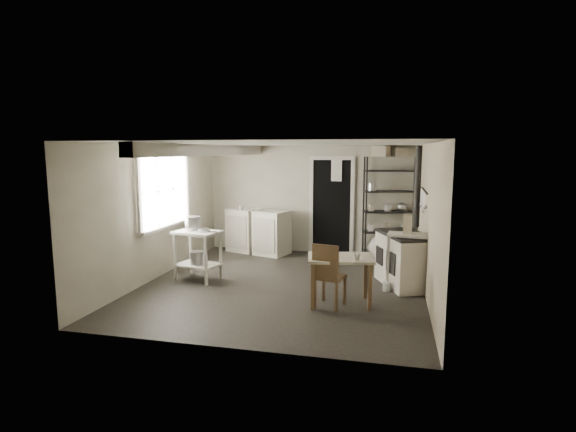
% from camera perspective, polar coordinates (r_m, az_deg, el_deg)
% --- Properties ---
extents(floor, '(5.00, 5.00, 0.00)m').
position_cam_1_polar(floor, '(7.51, -0.52, -8.66)').
color(floor, black).
rests_on(floor, ground).
extents(ceiling, '(5.00, 5.00, 0.00)m').
position_cam_1_polar(ceiling, '(7.19, -0.55, 9.17)').
color(ceiling, silver).
rests_on(ceiling, wall_back).
extents(wall_back, '(4.50, 0.02, 2.30)m').
position_cam_1_polar(wall_back, '(9.69, 2.93, 2.11)').
color(wall_back, '#B2AC98').
rests_on(wall_back, ground).
extents(wall_front, '(4.50, 0.02, 2.30)m').
position_cam_1_polar(wall_front, '(4.90, -7.41, -4.01)').
color(wall_front, '#B2AC98').
rests_on(wall_front, ground).
extents(wall_left, '(0.02, 5.00, 2.30)m').
position_cam_1_polar(wall_left, '(8.09, -16.23, 0.57)').
color(wall_left, '#B2AC98').
rests_on(wall_left, ground).
extents(wall_right, '(0.02, 5.00, 2.30)m').
position_cam_1_polar(wall_right, '(7.09, 17.45, -0.53)').
color(wall_right, '#B2AC98').
rests_on(wall_right, ground).
extents(window, '(0.12, 1.76, 1.28)m').
position_cam_1_polar(window, '(8.21, -15.47, 3.17)').
color(window, beige).
rests_on(window, wall_left).
extents(doorway, '(0.96, 0.10, 2.08)m').
position_cam_1_polar(doorway, '(9.61, 5.54, 1.13)').
color(doorway, beige).
rests_on(doorway, ground).
extents(ceiling_beam, '(0.18, 5.00, 0.18)m').
position_cam_1_polar(ceiling_beam, '(7.56, -9.52, 8.26)').
color(ceiling_beam, beige).
rests_on(ceiling_beam, ceiling).
extents(wallpaper_panel, '(0.01, 5.00, 2.30)m').
position_cam_1_polar(wallpaper_panel, '(7.09, 17.37, -0.53)').
color(wallpaper_panel, beige).
rests_on(wallpaper_panel, wall_right).
extents(utensil_rail, '(0.06, 1.20, 0.44)m').
position_cam_1_polar(utensil_rail, '(7.63, 16.79, 3.13)').
color(utensil_rail, '#B0B0B2').
rests_on(utensil_rail, wall_right).
extents(prep_table, '(0.84, 0.68, 0.85)m').
position_cam_1_polar(prep_table, '(7.82, -11.36, -5.11)').
color(prep_table, beige).
rests_on(prep_table, ground).
extents(stockpot, '(0.27, 0.27, 0.28)m').
position_cam_1_polar(stockpot, '(7.83, -12.00, -1.08)').
color(stockpot, '#B0B0B2').
rests_on(stockpot, prep_table).
extents(saucepan, '(0.22, 0.22, 0.10)m').
position_cam_1_polar(saucepan, '(7.63, -10.61, -1.96)').
color(saucepan, '#B0B0B2').
rests_on(saucepan, prep_table).
extents(bucket, '(0.26, 0.26, 0.25)m').
position_cam_1_polar(bucket, '(7.78, -11.46, -5.30)').
color(bucket, '#B0B0B2').
rests_on(bucket, prep_table).
extents(base_cabinets, '(1.54, 1.02, 0.94)m').
position_cam_1_polar(base_cabinets, '(9.73, -3.81, -1.97)').
color(base_cabinets, beige).
rests_on(base_cabinets, ground).
extents(mixing_bowl, '(0.34, 0.34, 0.07)m').
position_cam_1_polar(mixing_bowl, '(9.54, -3.73, 0.82)').
color(mixing_bowl, silver).
rests_on(mixing_bowl, base_cabinets).
extents(counter_cup, '(0.15, 0.15, 0.09)m').
position_cam_1_polar(counter_cup, '(9.63, -6.02, 0.94)').
color(counter_cup, silver).
rests_on(counter_cup, base_cabinets).
extents(shelf_rack, '(1.04, 0.58, 2.07)m').
position_cam_1_polar(shelf_rack, '(9.37, 12.56, 0.49)').
color(shelf_rack, black).
rests_on(shelf_rack, ground).
extents(shelf_jar, '(0.10, 0.11, 0.19)m').
position_cam_1_polar(shelf_jar, '(9.33, 10.77, 3.09)').
color(shelf_jar, silver).
rests_on(shelf_jar, shelf_rack).
extents(storage_box_a, '(0.38, 0.36, 0.21)m').
position_cam_1_polar(storage_box_a, '(9.24, 11.71, 7.00)').
color(storage_box_a, beige).
rests_on(storage_box_a, shelf_rack).
extents(storage_box_b, '(0.35, 0.34, 0.17)m').
position_cam_1_polar(storage_box_b, '(9.33, 13.91, 6.82)').
color(storage_box_b, beige).
rests_on(storage_box_b, shelf_rack).
extents(stove, '(0.98, 1.25, 0.87)m').
position_cam_1_polar(stove, '(7.58, 14.50, -5.33)').
color(stove, beige).
rests_on(stove, ground).
extents(stovepipe, '(0.12, 0.12, 1.34)m').
position_cam_1_polar(stovepipe, '(7.91, 16.13, 3.62)').
color(stovepipe, black).
rests_on(stovepipe, stove).
extents(side_ledge, '(0.63, 0.38, 0.93)m').
position_cam_1_polar(side_ledge, '(7.26, 14.80, -6.01)').
color(side_ledge, beige).
rests_on(side_ledge, ground).
extents(oats_box, '(0.14, 0.21, 0.29)m').
position_cam_1_polar(oats_box, '(7.14, 14.94, -1.50)').
color(oats_box, beige).
rests_on(oats_box, side_ledge).
extents(work_table, '(1.01, 0.79, 0.70)m').
position_cam_1_polar(work_table, '(6.53, 6.64, -7.85)').
color(work_table, beige).
rests_on(work_table, ground).
extents(table_cup, '(0.11, 0.11, 0.09)m').
position_cam_1_polar(table_cup, '(6.26, 8.76, -4.57)').
color(table_cup, silver).
rests_on(table_cup, work_table).
extents(chair, '(0.47, 0.48, 0.92)m').
position_cam_1_polar(chair, '(6.39, 5.36, -7.22)').
color(chair, '#513922').
rests_on(chair, ground).
extents(flour_sack, '(0.51, 0.47, 0.48)m').
position_cam_1_polar(flour_sack, '(9.32, 11.43, -3.96)').
color(flour_sack, silver).
rests_on(flour_sack, ground).
extents(floor_crock, '(0.13, 0.13, 0.15)m').
position_cam_1_polar(floor_crock, '(7.31, 12.37, -8.73)').
color(floor_crock, silver).
rests_on(floor_crock, ground).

